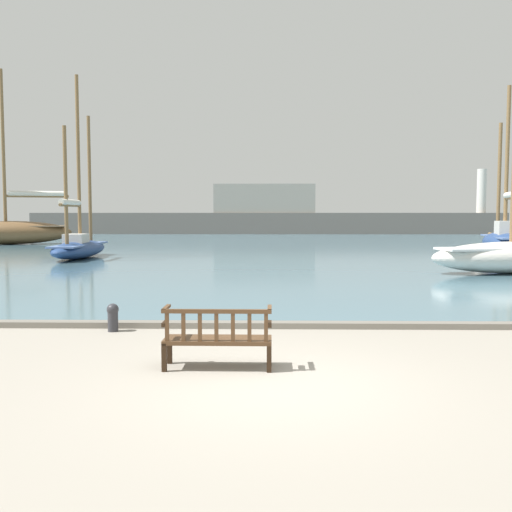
{
  "coord_description": "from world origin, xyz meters",
  "views": [
    {
      "loc": [
        -0.07,
        -7.52,
        2.3
      ],
      "look_at": [
        -0.4,
        10.0,
        1.0
      ],
      "focal_mm": 40.0,
      "sensor_mm": 36.0,
      "label": 1
    }
  ],
  "objects_px": {
    "sailboat_outer_starboard": "(79,244)",
    "sailboat_mid_starboard": "(9,230)",
    "park_bench": "(218,337)",
    "mooring_bollard": "(113,316)",
    "sailboat_nearest_starboard": "(505,239)"
  },
  "relations": [
    {
      "from": "sailboat_outer_starboard",
      "to": "mooring_bollard",
      "type": "height_order",
      "value": "sailboat_outer_starboard"
    },
    {
      "from": "sailboat_mid_starboard",
      "to": "sailboat_nearest_starboard",
      "type": "distance_m",
      "value": 33.27
    },
    {
      "from": "sailboat_outer_starboard",
      "to": "mooring_bollard",
      "type": "distance_m",
      "value": 18.45
    },
    {
      "from": "park_bench",
      "to": "sailboat_outer_starboard",
      "type": "bearing_deg",
      "value": 113.49
    },
    {
      "from": "sailboat_mid_starboard",
      "to": "sailboat_nearest_starboard",
      "type": "bearing_deg",
      "value": -16.59
    },
    {
      "from": "sailboat_outer_starboard",
      "to": "sailboat_mid_starboard",
      "type": "height_order",
      "value": "sailboat_mid_starboard"
    },
    {
      "from": "sailboat_mid_starboard",
      "to": "sailboat_nearest_starboard",
      "type": "relative_size",
      "value": 1.36
    },
    {
      "from": "sailboat_nearest_starboard",
      "to": "park_bench",
      "type": "bearing_deg",
      "value": -120.81
    },
    {
      "from": "park_bench",
      "to": "sailboat_mid_starboard",
      "type": "xyz_separation_m",
      "value": [
        -18.02,
        32.75,
        0.69
      ]
    },
    {
      "from": "sailboat_nearest_starboard",
      "to": "mooring_bollard",
      "type": "bearing_deg",
      "value": -128.08
    },
    {
      "from": "park_bench",
      "to": "sailboat_nearest_starboard",
      "type": "xyz_separation_m",
      "value": [
        13.86,
        23.25,
        0.46
      ]
    },
    {
      "from": "sailboat_outer_starboard",
      "to": "sailboat_mid_starboard",
      "type": "bearing_deg",
      "value": 126.14
    },
    {
      "from": "park_bench",
      "to": "sailboat_outer_starboard",
      "type": "relative_size",
      "value": 0.18
    },
    {
      "from": "sailboat_outer_starboard",
      "to": "sailboat_mid_starboard",
      "type": "xyz_separation_m",
      "value": [
        -9.35,
        12.81,
        0.35
      ]
    },
    {
      "from": "park_bench",
      "to": "mooring_bollard",
      "type": "xyz_separation_m",
      "value": [
        -2.28,
        2.64,
        -0.16
      ]
    }
  ]
}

